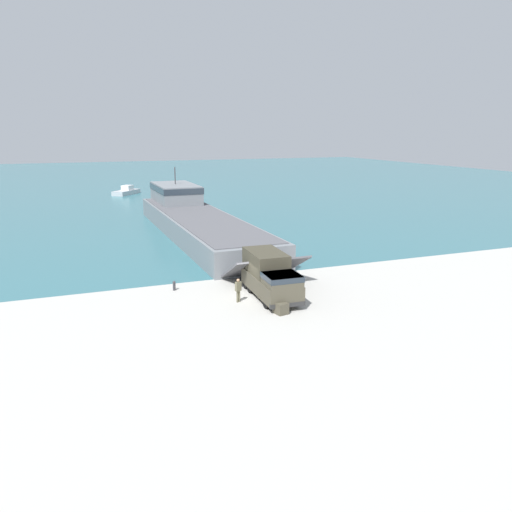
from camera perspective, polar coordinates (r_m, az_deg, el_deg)
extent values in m
plane|color=#B7B5AD|center=(38.51, -0.39, -4.61)|extent=(240.00, 240.00, 0.00)
cube|color=#336B75|center=(130.73, -15.49, 8.14)|extent=(240.00, 180.00, 0.01)
cube|color=gray|center=(60.58, -6.42, 3.41)|extent=(7.93, 36.93, 2.45)
cube|color=#56565B|center=(60.37, -6.45, 4.59)|extent=(7.31, 35.45, 0.08)
cube|color=gray|center=(72.48, -9.16, 7.09)|extent=(5.42, 10.37, 2.61)
cube|color=#28333D|center=(72.39, -9.19, 7.69)|extent=(5.57, 10.47, 0.78)
cylinder|color=#3F3F42|center=(72.23, -9.24, 9.06)|extent=(0.16, 0.16, 2.40)
cube|color=#56565B|center=(41.57, 1.09, -1.23)|extent=(6.51, 4.31, 2.32)
cube|color=#4C4738|center=(37.94, 1.72, -3.26)|extent=(2.90, 7.05, 1.30)
cube|color=#4C4738|center=(35.60, 3.00, -2.70)|extent=(2.54, 2.46, 0.78)
cube|color=#28333D|center=(35.54, 3.01, -2.40)|extent=(2.62, 2.49, 0.39)
cube|color=#413C2E|center=(38.60, 1.13, -0.67)|extent=(2.68, 4.48, 1.66)
cube|color=#2D2D2D|center=(35.11, 3.63, -5.59)|extent=(2.66, 0.36, 0.32)
cylinder|color=black|center=(36.56, 4.46, -4.71)|extent=(0.46, 1.20, 1.18)
cylinder|color=black|center=(35.81, 1.29, -5.07)|extent=(0.46, 1.20, 1.18)
cylinder|color=black|center=(39.87, 2.36, -3.07)|extent=(0.46, 1.20, 1.18)
cylinder|color=black|center=(39.19, -0.57, -3.37)|extent=(0.46, 1.20, 1.18)
cylinder|color=black|center=(40.85, 1.81, -2.64)|extent=(0.46, 1.20, 1.18)
cylinder|color=black|center=(40.19, -1.06, -2.92)|extent=(0.46, 1.20, 1.18)
cylinder|color=#6B664C|center=(37.04, -2.14, -4.67)|extent=(0.14, 0.14, 0.87)
cylinder|color=#6B664C|center=(37.15, -1.92, -4.61)|extent=(0.14, 0.14, 0.87)
cube|color=#6B664C|center=(36.85, -2.04, -3.49)|extent=(0.49, 0.37, 0.69)
sphere|color=tan|center=(36.71, -2.05, -2.80)|extent=(0.24, 0.24, 0.24)
cube|color=#B7BABF|center=(104.46, -14.61, 7.06)|extent=(6.14, 6.66, 0.85)
cube|color=silver|center=(104.77, -14.49, 7.58)|extent=(2.62, 2.64, 0.93)
cylinder|color=#333338|center=(40.33, -9.33, -3.49)|extent=(0.22, 0.22, 0.59)
sphere|color=#333338|center=(40.22, -9.35, -3.00)|extent=(0.25, 0.25, 0.25)
cube|color=#4C4738|center=(34.87, 2.84, -5.96)|extent=(0.97, 1.09, 0.79)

